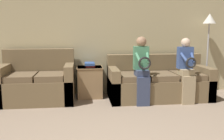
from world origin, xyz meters
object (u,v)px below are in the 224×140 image
(side_shelf, at_px, (90,82))
(child_left_seated, at_px, (142,67))
(couch_side, at_px, (38,83))
(couch_main, at_px, (158,83))
(book_stack, at_px, (90,65))
(floor_lamp, at_px, (209,29))
(child_right_seated, at_px, (186,67))

(side_shelf, bearing_deg, child_left_seated, -33.25)
(child_left_seated, bearing_deg, couch_side, 167.67)
(child_left_seated, bearing_deg, couch_main, 40.88)
(book_stack, xyz_separation_m, floor_lamp, (2.51, 0.05, 0.71))
(side_shelf, height_order, book_stack, book_stack)
(book_stack, bearing_deg, child_left_seated, -33.45)
(couch_main, height_order, book_stack, couch_main)
(child_right_seated, bearing_deg, book_stack, 160.91)
(child_left_seated, bearing_deg, side_shelf, 146.75)
(side_shelf, bearing_deg, floor_lamp, 1.13)
(child_left_seated, relative_size, floor_lamp, 0.73)
(floor_lamp, bearing_deg, couch_side, -176.12)
(book_stack, distance_m, floor_lamp, 2.61)
(child_right_seated, bearing_deg, floor_lamp, 41.49)
(couch_side, height_order, book_stack, couch_side)
(couch_side, xyz_separation_m, book_stack, (1.00, 0.19, 0.32))
(couch_main, distance_m, book_stack, 1.41)
(couch_side, distance_m, child_left_seated, 1.99)
(couch_main, height_order, side_shelf, couch_main)
(couch_main, distance_m, floor_lamp, 1.61)
(child_left_seated, distance_m, side_shelf, 1.17)
(child_left_seated, distance_m, floor_lamp, 1.85)
(side_shelf, bearing_deg, book_stack, 9.31)
(couch_side, bearing_deg, floor_lamp, 3.88)
(couch_side, height_order, child_left_seated, child_left_seated)
(couch_side, bearing_deg, side_shelf, 10.75)
(child_left_seated, xyz_separation_m, side_shelf, (-0.93, 0.61, -0.37))
(couch_main, xyz_separation_m, child_right_seated, (0.42, -0.37, 0.36))
(child_left_seated, height_order, floor_lamp, floor_lamp)
(child_right_seated, height_order, side_shelf, child_right_seated)
(couch_main, relative_size, child_right_seated, 1.63)
(child_left_seated, xyz_separation_m, book_stack, (-0.92, 0.61, -0.03))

